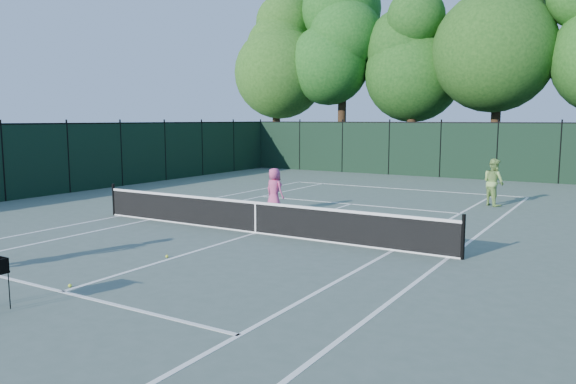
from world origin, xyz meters
The scene contains 20 objects.
ground centered at (0.00, 0.00, 0.00)m, with size 90.00×90.00×0.00m, color #4D5E53.
sideline_doubles_left centered at (-5.49, 0.00, 0.00)m, with size 0.10×23.77×0.01m, color white.
sideline_doubles_right centered at (5.49, 0.00, 0.00)m, with size 0.10×23.77×0.01m, color white.
sideline_singles_left centered at (-4.12, 0.00, 0.00)m, with size 0.10×23.77×0.01m, color white.
sideline_singles_right centered at (4.12, 0.00, 0.00)m, with size 0.10×23.77×0.01m, color white.
baseline_far centered at (0.00, 11.88, 0.00)m, with size 10.97×0.10×0.01m, color white.
service_line_near centered at (0.00, -6.40, 0.00)m, with size 8.23×0.10×0.01m, color white.
service_line_far centered at (0.00, 6.40, 0.00)m, with size 8.23×0.10×0.01m, color white.
center_service_line centered at (0.00, 0.00, 0.00)m, with size 0.10×12.80×0.01m, color white.
tennis_net centered at (0.00, 0.00, 0.48)m, with size 11.69×0.09×1.06m.
fence_far centered at (0.00, 18.00, 1.50)m, with size 24.00×0.05×3.00m, color black.
fence_left centered at (-12.00, 0.00, 1.50)m, with size 0.05×36.00×3.00m, color black.
tree_0 centered at (-13.00, 21.50, 8.16)m, with size 6.40×6.40×13.14m.
tree_1 centered at (-8.00, 22.00, 8.69)m, with size 6.80×6.80×13.98m.
tree_2 centered at (-3.00, 21.80, 7.73)m, with size 6.00×6.00×12.40m.
tree_3 centered at (2.00, 22.30, 9.01)m, with size 7.00×7.00×14.45m.
player_pink centered at (-1.55, 3.40, 0.77)m, with size 0.85×0.66×1.53m.
player_green centered at (4.69, 8.82, 0.88)m, with size 1.09×1.06×1.77m.
loose_ball_near_cart centered at (-0.12, -6.14, 0.03)m, with size 0.07×0.07×0.07m, color #C8EB30.
loose_ball_midcourt centered at (-0.16, -3.43, 0.03)m, with size 0.07×0.07×0.07m, color #D5EA30.
Camera 1 is at (8.93, -12.91, 3.23)m, focal length 35.00 mm.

